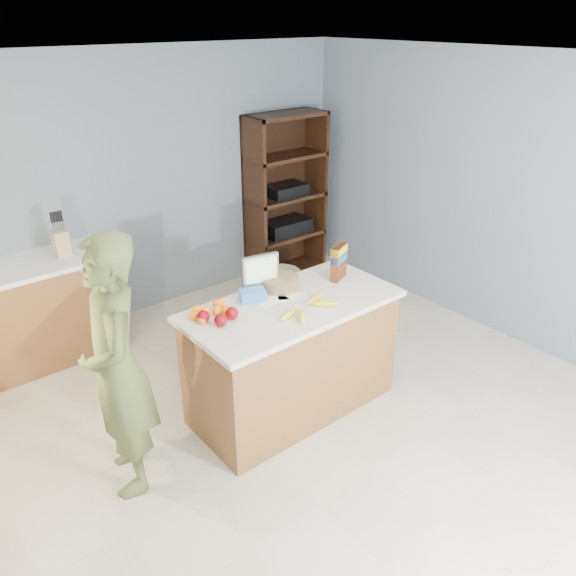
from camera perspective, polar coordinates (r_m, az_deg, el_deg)
floor at (r=4.27m, az=3.05°, el=-13.77°), size 4.50×5.00×0.02m
walls at (r=3.45m, az=3.70°, el=7.73°), size 4.52×5.02×2.51m
counter_peninsula at (r=4.20m, az=0.43°, el=-7.40°), size 1.56×0.76×0.90m
back_cabinet at (r=5.24m, az=-23.61°, el=-2.09°), size 1.24×0.62×0.90m
shelving_unit at (r=6.35m, az=-0.51°, el=9.04°), size 0.90×0.40×1.80m
person at (r=3.50m, az=-16.97°, el=-7.87°), size 0.57×0.71×1.69m
knife_block at (r=5.05m, az=-22.05°, el=4.29°), size 0.12×0.10×0.31m
envelopes at (r=4.02m, az=-0.52°, el=-1.02°), size 0.39×0.21×0.00m
bananas at (r=3.85m, az=2.03°, el=-2.03°), size 0.48×0.26×0.04m
apples at (r=3.72m, az=-7.07°, el=-2.92°), size 0.26×0.20×0.09m
oranges at (r=3.82m, az=-8.03°, el=-2.32°), size 0.30×0.20×0.07m
blue_carton at (r=3.98m, az=-3.61°, el=-0.74°), size 0.21×0.18×0.08m
salad_bowl at (r=4.15m, az=-0.78°, el=0.75°), size 0.30×0.30×0.13m
tv at (r=4.07m, az=-2.83°, el=1.74°), size 0.28×0.12×0.28m
cereal_box at (r=4.28m, az=5.18°, el=2.88°), size 0.19×0.13×0.27m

